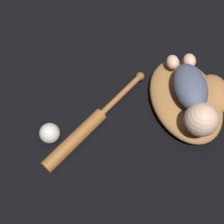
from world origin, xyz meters
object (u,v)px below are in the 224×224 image
at_px(baby_figure, 193,97).
at_px(baseball_bat, 85,130).
at_px(baseball_glove, 191,98).
at_px(baseball, 50,133).

relative_size(baby_figure, baseball_bat, 0.67).
height_order(baseball_glove, baseball, baseball_glove).
distance_m(baby_figure, baseball, 0.50).
bearing_deg(baseball_glove, baseball_bat, -108.06).
xyz_separation_m(baseball_glove, baseball, (-0.18, -0.49, -0.00)).
relative_size(baseball_bat, baseball, 7.08).
xyz_separation_m(baby_figure, baseball_bat, (-0.16, -0.34, -0.10)).
relative_size(baseball_glove, baseball_bat, 0.86).
relative_size(baby_figure, baseball, 4.73).
distance_m(baby_figure, baseball_bat, 0.39).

